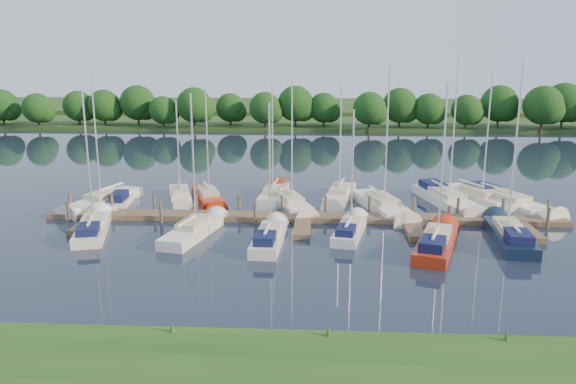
# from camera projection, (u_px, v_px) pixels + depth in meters

# --- Properties ---
(ground) EXTENTS (260.00, 260.00, 0.00)m
(ground) POSITION_uv_depth(u_px,v_px,m) (300.00, 255.00, 35.73)
(ground) COLOR #182130
(ground) RESTS_ON ground
(dock) EXTENTS (40.00, 6.00, 0.40)m
(dock) POSITION_uv_depth(u_px,v_px,m) (303.00, 220.00, 42.78)
(dock) COLOR brown
(dock) RESTS_ON ground
(mooring_pilings) EXTENTS (38.24, 2.84, 2.00)m
(mooring_pilings) POSITION_uv_depth(u_px,v_px,m) (304.00, 211.00, 43.77)
(mooring_pilings) COLOR #473D33
(mooring_pilings) RESTS_ON ground
(far_shore) EXTENTS (180.00, 30.00, 0.60)m
(far_shore) POSITION_uv_depth(u_px,v_px,m) (313.00, 120.00, 108.45)
(far_shore) COLOR #2A471B
(far_shore) RESTS_ON ground
(distant_hill) EXTENTS (220.00, 40.00, 1.40)m
(distant_hill) POSITION_uv_depth(u_px,v_px,m) (314.00, 107.00, 132.63)
(distant_hill) COLOR #304E22
(distant_hill) RESTS_ON ground
(treeline) EXTENTS (144.73, 9.55, 8.29)m
(treeline) POSITION_uv_depth(u_px,v_px,m) (335.00, 106.00, 94.65)
(treeline) COLOR #38281C
(treeline) RESTS_ON ground
(sailboat_n_0) EXTENTS (4.20, 8.85, 11.32)m
(sailboat_n_0) POSITION_uv_depth(u_px,v_px,m) (103.00, 202.00, 47.61)
(sailboat_n_0) COLOR white
(sailboat_n_0) RESTS_ON ground
(motorboat) EXTENTS (1.64, 4.82, 1.56)m
(motorboat) POSITION_uv_depth(u_px,v_px,m) (119.00, 203.00, 47.04)
(motorboat) COLOR white
(motorboat) RESTS_ON ground
(sailboat_n_2) EXTENTS (3.37, 7.18, 9.12)m
(sailboat_n_2) POSITION_uv_depth(u_px,v_px,m) (180.00, 196.00, 49.66)
(sailboat_n_2) COLOR white
(sailboat_n_2) RESTS_ON ground
(sailboat_n_3) EXTENTS (4.15, 7.95, 10.25)m
(sailboat_n_3) POSITION_uv_depth(u_px,v_px,m) (209.00, 198.00, 48.96)
(sailboat_n_3) COLOR #B22910
(sailboat_n_3) RESTS_ON ground
(sailboat_n_4) EXTENTS (2.45, 8.08, 10.35)m
(sailboat_n_4) POSITION_uv_depth(u_px,v_px,m) (274.00, 195.00, 49.74)
(sailboat_n_4) COLOR white
(sailboat_n_4) RESTS_ON ground
(sailboat_n_5) EXTENTS (4.32, 8.35, 10.76)m
(sailboat_n_5) POSITION_uv_depth(u_px,v_px,m) (291.00, 205.00, 46.75)
(sailboat_n_5) COLOR white
(sailboat_n_5) RESTS_ON ground
(sailboat_n_6) EXTENTS (3.18, 8.24, 10.55)m
(sailboat_n_6) POSITION_uv_depth(u_px,v_px,m) (340.00, 196.00, 49.62)
(sailboat_n_6) COLOR white
(sailboat_n_6) RESTS_ON ground
(sailboat_n_7) EXTENTS (4.48, 9.86, 12.43)m
(sailboat_n_7) POSITION_uv_depth(u_px,v_px,m) (383.00, 207.00, 46.01)
(sailboat_n_7) COLOR white
(sailboat_n_7) RESTS_ON ground
(sailboat_n_8) EXTENTS (4.34, 10.28, 12.88)m
(sailboat_n_8) POSITION_uv_depth(u_px,v_px,m) (446.00, 200.00, 48.08)
(sailboat_n_8) COLOR white
(sailboat_n_8) RESTS_ON ground
(sailboat_n_9) EXTENTS (5.17, 8.97, 11.72)m
(sailboat_n_9) POSITION_uv_depth(u_px,v_px,m) (480.00, 199.00, 48.68)
(sailboat_n_9) COLOR white
(sailboat_n_9) RESTS_ON ground
(sailboat_n_10) EXTENTS (6.04, 9.94, 12.92)m
(sailboat_n_10) POSITION_uv_depth(u_px,v_px,m) (506.00, 203.00, 47.21)
(sailboat_n_10) COLOR white
(sailboat_n_10) RESTS_ON ground
(sailboat_s_0) EXTENTS (3.68, 8.29, 10.48)m
(sailboat_s_0) POSITION_uv_depth(u_px,v_px,m) (93.00, 228.00, 40.23)
(sailboat_s_0) COLOR white
(sailboat_s_0) RESTS_ON ground
(sailboat_s_1) EXTENTS (3.42, 8.10, 10.39)m
(sailboat_s_1) POSITION_uv_depth(u_px,v_px,m) (194.00, 232.00, 39.60)
(sailboat_s_1) COLOR white
(sailboat_s_1) RESTS_ON ground
(sailboat_s_2) EXTENTS (2.13, 7.60, 9.85)m
(sailboat_s_2) POSITION_uv_depth(u_px,v_px,m) (269.00, 239.00, 37.90)
(sailboat_s_2) COLOR white
(sailboat_s_2) RESTS_ON ground
(sailboat_s_3) EXTENTS (2.89, 7.22, 9.19)m
(sailboat_s_3) POSITION_uv_depth(u_px,v_px,m) (350.00, 230.00, 39.78)
(sailboat_s_3) COLOR white
(sailboat_s_3) RESTS_ON ground
(sailboat_s_4) EXTENTS (4.31, 8.71, 11.23)m
(sailboat_s_4) POSITION_uv_depth(u_px,v_px,m) (437.00, 244.00, 36.85)
(sailboat_s_4) COLOR #B22910
(sailboat_s_4) RESTS_ON ground
(sailboat_s_5) EXTENTS (2.76, 8.93, 11.43)m
(sailboat_s_5) POSITION_uv_depth(u_px,v_px,m) (509.00, 236.00, 38.38)
(sailboat_s_5) COLOR black
(sailboat_s_5) RESTS_ON ground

